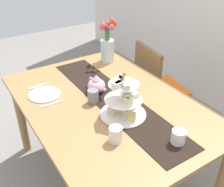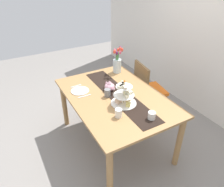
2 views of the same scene
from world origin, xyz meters
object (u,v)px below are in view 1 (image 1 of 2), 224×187
(fork_left, at_px, (38,86))
(mug_grey, at_px, (93,96))
(knife_left, at_px, (52,104))
(dining_table, at_px, (107,113))
(tulip_vase, at_px, (107,45))
(mug_white_text, at_px, (116,135))
(tiered_cake_stand, at_px, (124,100))
(cream_jug, at_px, (178,137))
(teapot, at_px, (96,85))
(chair_left, at_px, (156,85))
(dinner_plate_left, at_px, (44,94))

(fork_left, distance_m, mug_grey, 0.50)
(knife_left, xyz_separation_m, mug_grey, (0.14, 0.25, 0.05))
(knife_left, bearing_deg, dining_table, 63.40)
(tulip_vase, bearing_deg, dining_table, -32.28)
(mug_white_text, bearing_deg, tiered_cake_stand, 135.24)
(mug_white_text, bearing_deg, cream_jug, 54.59)
(dining_table, relative_size, tulip_vase, 3.75)
(teapot, bearing_deg, fork_left, -132.69)
(dining_table, height_order, fork_left, fork_left)
(dining_table, distance_m, mug_white_text, 0.45)
(mug_grey, distance_m, mug_white_text, 0.43)
(tiered_cake_stand, xyz_separation_m, tulip_vase, (-0.76, 0.36, 0.04))
(dining_table, xyz_separation_m, fork_left, (-0.46, -0.34, 0.10))
(dining_table, distance_m, fork_left, 0.58)
(fork_left, distance_m, mug_white_text, 0.86)
(chair_left, height_order, mug_grey, chair_left)
(mug_white_text, bearing_deg, dinner_plate_left, -167.04)
(chair_left, xyz_separation_m, mug_white_text, (0.71, -0.95, 0.31))
(knife_left, distance_m, mug_grey, 0.29)
(teapot, distance_m, knife_left, 0.35)
(tiered_cake_stand, bearing_deg, mug_white_text, -44.76)
(tiered_cake_stand, bearing_deg, teapot, -179.29)
(teapot, relative_size, knife_left, 1.40)
(knife_left, bearing_deg, mug_white_text, 16.21)
(tiered_cake_stand, relative_size, fork_left, 2.03)
(mug_white_text, bearing_deg, knife_left, -163.79)
(chair_left, distance_m, mug_white_text, 1.22)
(fork_left, bearing_deg, tulip_vase, 98.89)
(chair_left, relative_size, mug_white_text, 9.58)
(chair_left, relative_size, dinner_plate_left, 3.96)
(chair_left, distance_m, tulip_vase, 0.63)
(dining_table, bearing_deg, fork_left, -143.53)
(dining_table, height_order, tiered_cake_stand, tiered_cake_stand)
(dining_table, height_order, chair_left, chair_left)
(teapot, xyz_separation_m, fork_left, (-0.31, -0.34, -0.06))
(dining_table, xyz_separation_m, chair_left, (-0.33, 0.76, -0.16))
(teapot, relative_size, cream_jug, 2.80)
(teapot, xyz_separation_m, mug_grey, (0.11, -0.09, -0.01))
(chair_left, relative_size, tiered_cake_stand, 2.99)
(fork_left, height_order, mug_grey, mug_grey)
(teapot, relative_size, fork_left, 1.59)
(knife_left, bearing_deg, teapot, 85.99)
(tulip_vase, bearing_deg, chair_left, 59.02)
(dining_table, distance_m, dinner_plate_left, 0.48)
(tiered_cake_stand, xyz_separation_m, dinner_plate_left, (-0.51, -0.34, -0.11))
(tulip_vase, height_order, mug_grey, tulip_vase)
(dining_table, distance_m, mug_grey, 0.18)
(tulip_vase, bearing_deg, tiered_cake_stand, -24.97)
(teapot, xyz_separation_m, mug_white_text, (0.53, -0.18, -0.01))
(dining_table, relative_size, teapot, 6.53)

